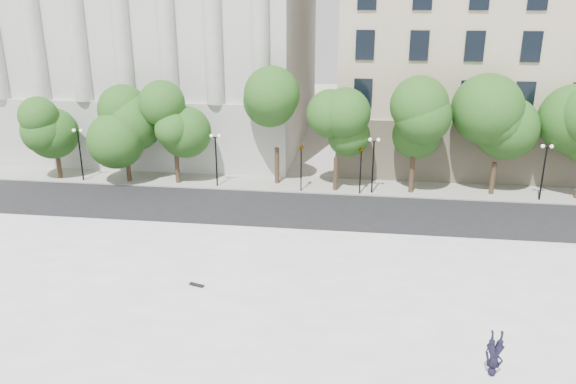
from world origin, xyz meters
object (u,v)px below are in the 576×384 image
traffic_light_west (301,145)px  traffic_light_east (362,147)px  skateboard (197,285)px  person_lying (493,369)px

traffic_light_west → traffic_light_east: traffic_light_west is taller
traffic_light_east → traffic_light_west: bearing=180.0°
traffic_light_west → skateboard: traffic_light_west is taller
traffic_light_east → skateboard: (-7.85, -16.20, -3.22)m
skateboard → traffic_light_west: bearing=95.8°
traffic_light_east → skateboard: size_ratio=5.28×
traffic_light_west → person_lying: size_ratio=2.24×
person_lying → traffic_light_east: bearing=107.1°
traffic_light_east → person_lying: 22.33m
traffic_light_west → person_lying: 23.78m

